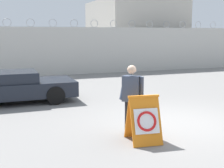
{
  "coord_description": "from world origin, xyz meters",
  "views": [
    {
      "loc": [
        -4.67,
        -7.15,
        2.45
      ],
      "look_at": [
        -1.36,
        1.4,
        0.95
      ],
      "focal_mm": 50.0,
      "sensor_mm": 36.0,
      "label": 1
    }
  ],
  "objects": [
    {
      "name": "perimeter_wall",
      "position": [
        0.0,
        11.15,
        1.42
      ],
      "size": [
        36.0,
        0.3,
        3.27
      ],
      "color": "beige",
      "rests_on": "ground_plane"
    },
    {
      "name": "ground_plane",
      "position": [
        0.0,
        0.0,
        0.0
      ],
      "size": [
        90.0,
        90.0,
        0.0
      ],
      "primitive_type": "plane",
      "color": "gray"
    },
    {
      "name": "parked_car_front_coupe",
      "position": [
        -4.05,
        4.31,
        0.58
      ],
      "size": [
        4.31,
        1.98,
        1.12
      ],
      "rotation": [
        0.0,
        0.0,
        -0.01
      ],
      "color": "black",
      "rests_on": "ground_plane"
    },
    {
      "name": "barricade_sign",
      "position": [
        -1.54,
        -1.06,
        0.53
      ],
      "size": [
        0.78,
        0.86,
        1.08
      ],
      "rotation": [
        0.0,
        0.0,
        -0.13
      ],
      "color": "orange",
      "rests_on": "ground_plane"
    },
    {
      "name": "security_guard",
      "position": [
        -1.56,
        -0.42,
        0.94
      ],
      "size": [
        0.49,
        0.64,
        1.7
      ],
      "rotation": [
        0.0,
        0.0,
        2.33
      ],
      "color": "black",
      "rests_on": "ground_plane"
    },
    {
      "name": "building_block",
      "position": [
        6.33,
        16.29,
        2.51
      ],
      "size": [
        6.15,
        7.09,
        5.01
      ],
      "color": "#B2ADA3",
      "rests_on": "ground_plane"
    }
  ]
}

